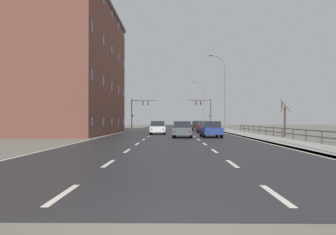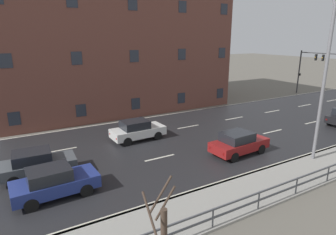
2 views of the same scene
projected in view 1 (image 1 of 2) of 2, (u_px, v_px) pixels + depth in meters
The scene contains 15 objects.
ground_plane at pixel (172, 131), 53.46m from camera, with size 160.00×160.00×0.12m.
road_asphalt_strip at pixel (172, 129), 65.46m from camera, with size 14.00×120.00×0.03m.
sidewalk_right at pixel (216, 129), 65.36m from camera, with size 3.00×120.00×0.12m.
guardrail at pixel (287, 132), 28.88m from camera, with size 0.07×39.85×1.00m.
street_lamp_midground at pixel (224, 94), 48.25m from camera, with size 2.40×0.24×10.95m.
street_lamp_distant at pixel (202, 105), 82.13m from camera, with size 2.70×0.24×10.99m.
traffic_signal_right at pixel (205, 108), 68.76m from camera, with size 4.62×0.36×5.97m.
traffic_signal_left at pixel (138, 108), 67.58m from camera, with size 5.02×0.36×5.87m.
car_distant at pixel (158, 128), 40.07m from camera, with size 1.93×4.15×1.57m.
car_near_right at pixel (183, 129), 32.58m from camera, with size 2.02×4.19×1.57m.
car_far_right at pixel (205, 127), 44.78m from camera, with size 1.99×4.18×1.57m.
car_near_left at pixel (211, 129), 33.04m from camera, with size 1.95×4.16×1.57m.
car_mid_centre at pixel (197, 125), 57.87m from camera, with size 1.91×4.14×1.57m.
brick_building at pixel (58, 69), 42.79m from camera, with size 13.84×23.99×16.16m.
bare_tree_mid at pixel (285, 119), 34.84m from camera, with size 0.94×0.91×3.91m.
Camera 1 is at (0.07, -5.48, 1.65)m, focal length 36.51 mm.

